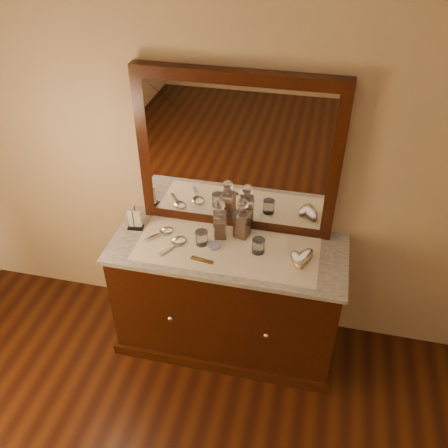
{
  "coord_description": "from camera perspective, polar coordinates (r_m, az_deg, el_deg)",
  "views": [
    {
      "loc": [
        0.47,
        -0.22,
        2.71
      ],
      "look_at": [
        0.0,
        1.85,
        1.1
      ],
      "focal_mm": 38.38,
      "sensor_mm": 36.0,
      "label": 1
    }
  ],
  "objects": [
    {
      "name": "brush_near",
      "position": [
        2.81,
        8.71,
        -4.26
      ],
      "size": [
        0.12,
        0.16,
        0.04
      ],
      "color": "#94745B",
      "rests_on": "lace_runner"
    },
    {
      "name": "marble_top",
      "position": [
        2.91,
        0.44,
        -3.01
      ],
      "size": [
        1.44,
        0.59,
        0.03
      ],
      "primitive_type": "cube",
      "color": "silver",
      "rests_on": "dresser_cabinet"
    },
    {
      "name": "decanter_left",
      "position": [
        2.91,
        -0.5,
        0.12
      ],
      "size": [
        0.1,
        0.1,
        0.27
      ],
      "color": "#8C3C14",
      "rests_on": "lace_runner"
    },
    {
      "name": "mirror_frame",
      "position": [
        2.82,
        1.57,
        8.21
      ],
      "size": [
        1.2,
        0.08,
        1.0
      ],
      "primitive_type": "cube",
      "color": "black",
      "rests_on": "marble_top"
    },
    {
      "name": "decanter_right",
      "position": [
        2.92,
        2.19,
        0.27
      ],
      "size": [
        0.1,
        0.1,
        0.28
      ],
      "color": "#8C3C14",
      "rests_on": "lace_runner"
    },
    {
      "name": "pin_dish",
      "position": [
        2.89,
        -1.22,
        -2.58
      ],
      "size": [
        0.11,
        0.11,
        0.02
      ],
      "primitive_type": "cylinder",
      "rotation": [
        0.0,
        0.0,
        -0.3
      ],
      "color": "white",
      "rests_on": "lace_runner"
    },
    {
      "name": "dresser_plinth",
      "position": [
        3.47,
        0.38,
        -13.1
      ],
      "size": [
        1.46,
        0.59,
        0.08
      ],
      "primitive_type": "cube",
      "color": "black",
      "rests_on": "floor"
    },
    {
      "name": "hand_mirror_outer",
      "position": [
        3.02,
        -7.19,
        -0.94
      ],
      "size": [
        0.17,
        0.19,
        0.02
      ],
      "color": "silver",
      "rests_on": "lace_runner"
    },
    {
      "name": "comb",
      "position": [
        2.8,
        -2.63,
        -4.29
      ],
      "size": [
        0.14,
        0.05,
        0.01
      ],
      "primitive_type": "cube",
      "rotation": [
        0.0,
        0.0,
        -0.16
      ],
      "color": "brown",
      "rests_on": "lace_runner"
    },
    {
      "name": "knob_left",
      "position": [
        3.04,
        -6.41,
        -11.12
      ],
      "size": [
        0.04,
        0.04,
        0.04
      ],
      "primitive_type": "sphere",
      "color": "silver",
      "rests_on": "dresser_cabinet"
    },
    {
      "name": "tumblers",
      "position": [
        2.86,
        0.69,
        -2.12
      ],
      "size": [
        0.43,
        0.08,
        0.09
      ],
      "color": "white",
      "rests_on": "lace_runner"
    },
    {
      "name": "brush_far",
      "position": [
        2.82,
        9.56,
        -3.97
      ],
      "size": [
        0.13,
        0.18,
        0.05
      ],
      "color": "#94745B",
      "rests_on": "lace_runner"
    },
    {
      "name": "napkin_rack",
      "position": [
        3.07,
        -10.58,
        0.44
      ],
      "size": [
        0.11,
        0.07,
        0.15
      ],
      "color": "black",
      "rests_on": "marble_top"
    },
    {
      "name": "mirror_glass",
      "position": [
        2.79,
        1.43,
        7.88
      ],
      "size": [
        1.06,
        0.01,
        0.86
      ],
      "primitive_type": "cube",
      "color": "white",
      "rests_on": "marble_top"
    },
    {
      "name": "dresser_cabinet",
      "position": [
        3.2,
        0.4,
        -8.85
      ],
      "size": [
        1.4,
        0.55,
        0.82
      ],
      "primitive_type": "cube",
      "color": "black",
      "rests_on": "floor"
    },
    {
      "name": "hand_mirror_inner",
      "position": [
        2.93,
        -5.71,
        -2.21
      ],
      "size": [
        0.14,
        0.22,
        0.02
      ],
      "color": "silver",
      "rests_on": "lace_runner"
    },
    {
      "name": "knob_right",
      "position": [
        2.95,
        5.02,
        -13.07
      ],
      "size": [
        0.04,
        0.04,
        0.04
      ],
      "primitive_type": "sphere",
      "color": "silver",
      "rests_on": "dresser_cabinet"
    },
    {
      "name": "lace_runner",
      "position": [
        2.88,
        0.35,
        -3.0
      ],
      "size": [
        1.1,
        0.45,
        0.0
      ],
      "primitive_type": "cube",
      "color": "white",
      "rests_on": "marble_top"
    }
  ]
}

